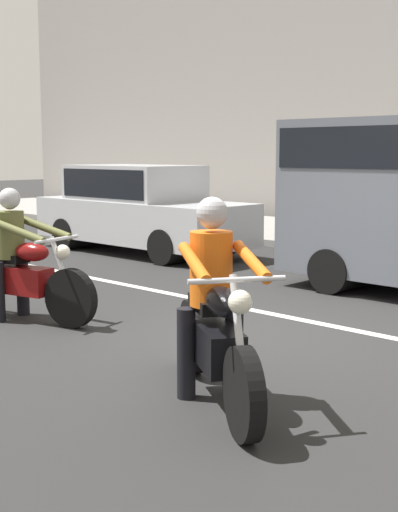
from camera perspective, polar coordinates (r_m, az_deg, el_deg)
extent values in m
plane|color=#262626|center=(7.75, 4.14, -6.30)|extent=(80.00, 80.00, 0.00)
cube|color=silver|center=(8.45, 8.00, -5.09)|extent=(18.00, 0.14, 0.01)
cylinder|color=black|center=(4.88, 3.65, -11.15)|extent=(0.62, 0.46, 0.66)
cylinder|color=black|center=(6.33, -0.52, -6.55)|extent=(0.62, 0.46, 0.66)
cylinder|color=silver|center=(4.88, 3.28, -6.48)|extent=(0.35, 0.25, 0.82)
cube|color=black|center=(5.56, 1.29, -7.18)|extent=(0.88, 0.70, 0.32)
ellipsoid|color=black|center=(5.26, 1.91, -3.74)|extent=(0.53, 0.46, 0.22)
cube|color=black|center=(5.66, 0.84, -3.90)|extent=(0.57, 0.48, 0.10)
cylinder|color=silver|center=(4.85, 3.11, -1.95)|extent=(0.41, 0.61, 0.04)
sphere|color=silver|center=(4.80, 3.37, -3.76)|extent=(0.17, 0.17, 0.17)
cylinder|color=silver|center=(5.91, 2.06, -7.44)|extent=(0.63, 0.44, 0.07)
cylinder|color=black|center=(5.67, -1.05, -7.93)|extent=(0.21, 0.21, 0.74)
cylinder|color=black|center=(5.77, 2.87, -7.66)|extent=(0.21, 0.21, 0.74)
cylinder|color=orange|center=(5.54, 1.00, -1.04)|extent=(0.47, 0.47, 0.59)
cylinder|color=orange|center=(5.13, -0.38, -0.59)|extent=(0.67, 0.48, 0.23)
cylinder|color=orange|center=(5.24, 4.31, -0.41)|extent=(0.67, 0.48, 0.23)
sphere|color=tan|center=(5.47, 1.06, 3.23)|extent=(0.20, 0.20, 0.20)
sphere|color=#B7B7BC|center=(5.47, 1.06, 3.54)|extent=(0.25, 0.25, 0.25)
cylinder|color=black|center=(8.04, -10.39, -3.40)|extent=(0.69, 0.28, 0.68)
cylinder|color=silver|center=(8.06, -11.11, -1.00)|extent=(0.34, 0.14, 0.73)
cube|color=maroon|center=(8.53, -14.44, -1.88)|extent=(0.91, 0.48, 0.32)
ellipsoid|color=maroon|center=(8.33, -13.45, 0.33)|extent=(0.52, 0.35, 0.22)
cube|color=black|center=(8.62, -15.36, -0.14)|extent=(0.56, 0.36, 0.10)
cylinder|color=silver|center=(8.05, -11.50, 1.35)|extent=(0.21, 0.69, 0.04)
sphere|color=silver|center=(8.02, -11.04, 0.32)|extent=(0.17, 0.17, 0.17)
cylinder|color=silver|center=(8.88, -15.08, -2.30)|extent=(0.70, 0.24, 0.07)
cylinder|color=black|center=(8.79, -14.16, -2.40)|extent=(0.18, 0.18, 0.71)
cylinder|color=brown|center=(8.54, -15.15, 1.68)|extent=(0.41, 0.41, 0.56)
cylinder|color=brown|center=(8.13, -14.46, 1.94)|extent=(0.75, 0.27, 0.26)
cylinder|color=brown|center=(8.44, -12.37, 2.24)|extent=(0.75, 0.27, 0.26)
sphere|color=tan|center=(8.49, -15.16, 4.34)|extent=(0.20, 0.20, 0.20)
sphere|color=#B7B7BC|center=(8.49, -15.17, 4.54)|extent=(0.25, 0.25, 0.25)
cylinder|color=black|center=(10.71, 13.21, -0.64)|extent=(0.64, 1.96, 0.64)
cube|color=#B2B5BA|center=(13.88, -4.64, 2.91)|extent=(4.73, 1.76, 0.80)
cube|color=#B2B5BA|center=(14.01, -5.32, 5.99)|extent=(2.60, 1.62, 0.68)
cube|color=black|center=(14.01, -5.32, 5.99)|extent=(2.39, 1.65, 0.54)
cylinder|color=black|center=(12.87, -0.30, 1.07)|extent=(0.64, 1.82, 0.64)
cylinder|color=black|center=(15.04, -8.33, 2.05)|extent=(0.64, 1.82, 0.64)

